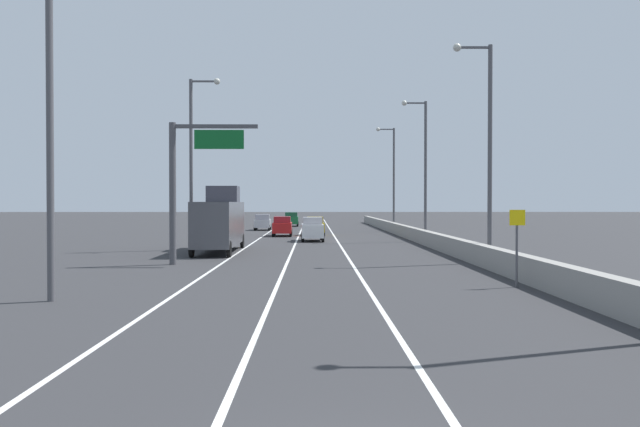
{
  "coord_description": "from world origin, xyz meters",
  "views": [
    {
      "loc": [
        -0.59,
        -7.05,
        3.27
      ],
      "look_at": [
        -0.02,
        45.29,
        2.4
      ],
      "focal_mm": 36.31,
      "sensor_mm": 36.0,
      "label": 1
    }
  ],
  "objects_px": {
    "car_green_4": "(291,219)",
    "box_truck": "(220,221)",
    "overhead_sign_gantry": "(187,175)",
    "lamp_post_left_mid": "(194,153)",
    "lamp_post_right_third": "(423,162)",
    "speed_advisory_sign": "(517,242)",
    "lamp_post_left_near": "(57,99)",
    "lamp_post_right_second": "(486,139)",
    "car_white_2": "(312,229)",
    "car_yellow_1": "(315,226)",
    "car_red_0": "(282,226)",
    "lamp_post_right_fourth": "(392,173)",
    "car_silver_3": "(263,222)"
  },
  "relations": [
    {
      "from": "car_green_4",
      "to": "box_truck",
      "type": "bearing_deg",
      "value": -93.85
    },
    {
      "from": "overhead_sign_gantry",
      "to": "lamp_post_left_mid",
      "type": "distance_m",
      "value": 10.89
    },
    {
      "from": "lamp_post_right_third",
      "to": "car_green_4",
      "type": "xyz_separation_m",
      "value": [
        -12.26,
        35.95,
        -5.73
      ]
    },
    {
      "from": "speed_advisory_sign",
      "to": "lamp_post_left_near",
      "type": "distance_m",
      "value": 17.4
    },
    {
      "from": "lamp_post_right_second",
      "to": "car_white_2",
      "type": "xyz_separation_m",
      "value": [
        -9.4,
        20.14,
        -5.69
      ]
    },
    {
      "from": "lamp_post_left_near",
      "to": "box_truck",
      "type": "bearing_deg",
      "value": 83.96
    },
    {
      "from": "lamp_post_left_near",
      "to": "car_yellow_1",
      "type": "distance_m",
      "value": 44.75
    },
    {
      "from": "car_yellow_1",
      "to": "car_red_0",
      "type": "bearing_deg",
      "value": -155.13
    },
    {
      "from": "lamp_post_left_mid",
      "to": "box_truck",
      "type": "xyz_separation_m",
      "value": [
        2.0,
        -1.84,
        -4.67
      ]
    },
    {
      "from": "lamp_post_right_fourth",
      "to": "car_yellow_1",
      "type": "distance_m",
      "value": 13.64
    },
    {
      "from": "lamp_post_left_near",
      "to": "lamp_post_right_third",
      "type": "bearing_deg",
      "value": 61.62
    },
    {
      "from": "speed_advisory_sign",
      "to": "lamp_post_left_mid",
      "type": "xyz_separation_m",
      "value": [
        -16.07,
        19.95,
        4.94
      ]
    },
    {
      "from": "lamp_post_right_third",
      "to": "car_silver_3",
      "type": "xyz_separation_m",
      "value": [
        -15.26,
        22.96,
        -5.77
      ]
    },
    {
      "from": "lamp_post_left_near",
      "to": "lamp_post_left_mid",
      "type": "distance_m",
      "value": 23.28
    },
    {
      "from": "car_red_0",
      "to": "car_yellow_1",
      "type": "height_order",
      "value": "car_red_0"
    },
    {
      "from": "lamp_post_left_mid",
      "to": "car_green_4",
      "type": "xyz_separation_m",
      "value": [
        5.18,
        45.47,
        -5.73
      ]
    },
    {
      "from": "lamp_post_right_second",
      "to": "speed_advisory_sign",
      "type": "bearing_deg",
      "value": -98.35
    },
    {
      "from": "speed_advisory_sign",
      "to": "car_red_0",
      "type": "xyz_separation_m",
      "value": [
        -10.89,
        38.7,
        -0.8
      ]
    },
    {
      "from": "lamp_post_left_mid",
      "to": "car_silver_3",
      "type": "bearing_deg",
      "value": 86.16
    },
    {
      "from": "car_white_2",
      "to": "car_red_0",
      "type": "bearing_deg",
      "value": 109.23
    },
    {
      "from": "lamp_post_right_second",
      "to": "car_yellow_1",
      "type": "relative_size",
      "value": 2.81
    },
    {
      "from": "car_yellow_1",
      "to": "car_silver_3",
      "type": "xyz_separation_m",
      "value": [
        -6.21,
        12.24,
        -0.0
      ]
    },
    {
      "from": "lamp_post_left_near",
      "to": "car_green_4",
      "type": "relative_size",
      "value": 2.51
    },
    {
      "from": "car_yellow_1",
      "to": "box_truck",
      "type": "bearing_deg",
      "value": -106.15
    },
    {
      "from": "overhead_sign_gantry",
      "to": "car_green_4",
      "type": "distance_m",
      "value": 56.31
    },
    {
      "from": "lamp_post_right_second",
      "to": "car_white_2",
      "type": "distance_m",
      "value": 22.94
    },
    {
      "from": "car_silver_3",
      "to": "car_white_2",
      "type": "bearing_deg",
      "value": -74.96
    },
    {
      "from": "lamp_post_right_fourth",
      "to": "car_green_4",
      "type": "distance_m",
      "value": 21.25
    },
    {
      "from": "lamp_post_right_second",
      "to": "car_green_4",
      "type": "distance_m",
      "value": 57.0
    },
    {
      "from": "lamp_post_right_fourth",
      "to": "lamp_post_left_mid",
      "type": "bearing_deg",
      "value": -120.76
    },
    {
      "from": "car_red_0",
      "to": "car_green_4",
      "type": "distance_m",
      "value": 26.71
    },
    {
      "from": "lamp_post_left_near",
      "to": "lamp_post_left_mid",
      "type": "bearing_deg",
      "value": 89.33
    },
    {
      "from": "car_white_2",
      "to": "speed_advisory_sign",
      "type": "bearing_deg",
      "value": -75.3
    },
    {
      "from": "car_green_4",
      "to": "car_red_0",
      "type": "bearing_deg",
      "value": -89.99
    },
    {
      "from": "lamp_post_right_second",
      "to": "car_green_4",
      "type": "height_order",
      "value": "lamp_post_right_second"
    },
    {
      "from": "lamp_post_right_second",
      "to": "car_yellow_1",
      "type": "height_order",
      "value": "lamp_post_right_second"
    },
    {
      "from": "lamp_post_right_third",
      "to": "car_yellow_1",
      "type": "height_order",
      "value": "lamp_post_right_third"
    },
    {
      "from": "lamp_post_right_fourth",
      "to": "car_white_2",
      "type": "height_order",
      "value": "lamp_post_right_fourth"
    },
    {
      "from": "car_silver_3",
      "to": "car_green_4",
      "type": "distance_m",
      "value": 13.33
    },
    {
      "from": "lamp_post_right_second",
      "to": "car_yellow_1",
      "type": "distance_m",
      "value": 32.01
    },
    {
      "from": "speed_advisory_sign",
      "to": "lamp_post_right_third",
      "type": "height_order",
      "value": "lamp_post_right_third"
    },
    {
      "from": "lamp_post_right_second",
      "to": "lamp_post_right_fourth",
      "type": "relative_size",
      "value": 1.0
    },
    {
      "from": "car_white_2",
      "to": "lamp_post_right_second",
      "type": "bearing_deg",
      "value": -64.97
    },
    {
      "from": "speed_advisory_sign",
      "to": "lamp_post_left_mid",
      "type": "relative_size",
      "value": 0.25
    },
    {
      "from": "lamp_post_left_mid",
      "to": "car_red_0",
      "type": "relative_size",
      "value": 2.66
    },
    {
      "from": "car_green_4",
      "to": "box_truck",
      "type": "xyz_separation_m",
      "value": [
        -3.19,
        -47.31,
        1.06
      ]
    },
    {
      "from": "lamp_post_right_third",
      "to": "box_truck",
      "type": "xyz_separation_m",
      "value": [
        -15.45,
        -11.36,
        -4.67
      ]
    },
    {
      "from": "overhead_sign_gantry",
      "to": "car_white_2",
      "type": "xyz_separation_m",
      "value": [
        6.62,
        20.85,
        -3.71
      ]
    },
    {
      "from": "car_red_0",
      "to": "overhead_sign_gantry",
      "type": "bearing_deg",
      "value": -97.09
    },
    {
      "from": "lamp_post_right_fourth",
      "to": "lamp_post_left_near",
      "type": "xyz_separation_m",
      "value": [
        -17.48,
        -52.19,
        0.0
      ]
    }
  ]
}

